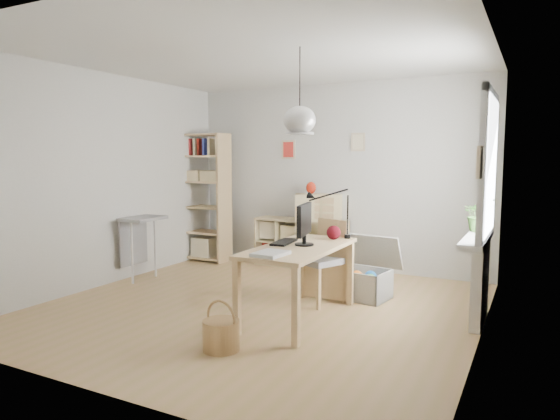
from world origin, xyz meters
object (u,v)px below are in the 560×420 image
at_px(cube_shelf, 301,247).
at_px(tall_bookshelf, 204,192).
at_px(chair, 324,255).
at_px(storage_chest, 363,277).
at_px(desk, 299,255).
at_px(monitor, 304,222).
at_px(drawer_chest, 319,207).

distance_m(cube_shelf, tall_bookshelf, 1.77).
height_order(chair, storage_chest, chair).
xyz_separation_m(desk, cube_shelf, (-1.02, 2.23, -0.36)).
distance_m(desk, tall_bookshelf, 3.27).
bearing_deg(storage_chest, monitor, -97.14).
xyz_separation_m(chair, monitor, (0.04, -0.61, 0.45)).
relative_size(chair, storage_chest, 1.12).
relative_size(desk, chair, 1.60).
height_order(cube_shelf, monitor, monitor).
relative_size(desk, cube_shelf, 1.07).
distance_m(monitor, drawer_chest, 2.25).
height_order(tall_bookshelf, chair, tall_bookshelf).
xyz_separation_m(desk, chair, (-0.01, 0.68, -0.12)).
distance_m(tall_bookshelf, storage_chest, 3.15).
bearing_deg(desk, storage_chest, 73.53).
height_order(desk, drawer_chest, drawer_chest).
relative_size(tall_bookshelf, monitor, 4.15).
relative_size(tall_bookshelf, drawer_chest, 2.98).
bearing_deg(storage_chest, drawer_chest, 142.10).
height_order(cube_shelf, chair, chair).
xyz_separation_m(cube_shelf, chair, (1.01, -1.56, 0.23)).
xyz_separation_m(desk, drawer_chest, (-0.72, 2.19, 0.26)).
bearing_deg(tall_bookshelf, desk, -37.01).
bearing_deg(monitor, chair, 81.91).
bearing_deg(monitor, storage_chest, 62.15).
bearing_deg(storage_chest, desk, -97.49).
xyz_separation_m(desk, storage_chest, (0.32, 1.08, -0.43)).
height_order(storage_chest, drawer_chest, drawer_chest).
height_order(tall_bookshelf, storage_chest, tall_bookshelf).
xyz_separation_m(cube_shelf, storage_chest, (1.34, -1.15, -0.07)).
height_order(desk, cube_shelf, desk).
relative_size(chair, monitor, 1.94).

